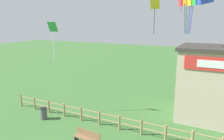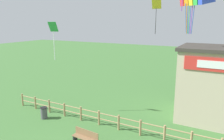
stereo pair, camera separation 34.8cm
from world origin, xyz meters
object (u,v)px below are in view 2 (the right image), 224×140
at_px(park_bench_near_fence, 86,137).
at_px(kite_yellow_diamond, 156,7).
at_px(trash_bin, 44,113).
at_px(kite_green_diamond, 53,33).

relative_size(park_bench_near_fence, kite_yellow_diamond, 0.49).
relative_size(trash_bin, kite_yellow_diamond, 0.25).
distance_m(park_bench_near_fence, kite_yellow_diamond, 14.72).
bearing_deg(kite_yellow_diamond, kite_green_diamond, -119.02).
height_order(trash_bin, kite_yellow_diamond, kite_yellow_diamond).
distance_m(trash_bin, kite_yellow_diamond, 14.48).
xyz_separation_m(trash_bin, kite_green_diamond, (0.07, 1.46, 5.96)).
xyz_separation_m(park_bench_near_fence, trash_bin, (-4.89, 1.50, -0.03)).
bearing_deg(kite_yellow_diamond, trash_bin, -115.90).
bearing_deg(park_bench_near_fence, kite_green_diamond, 148.52).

